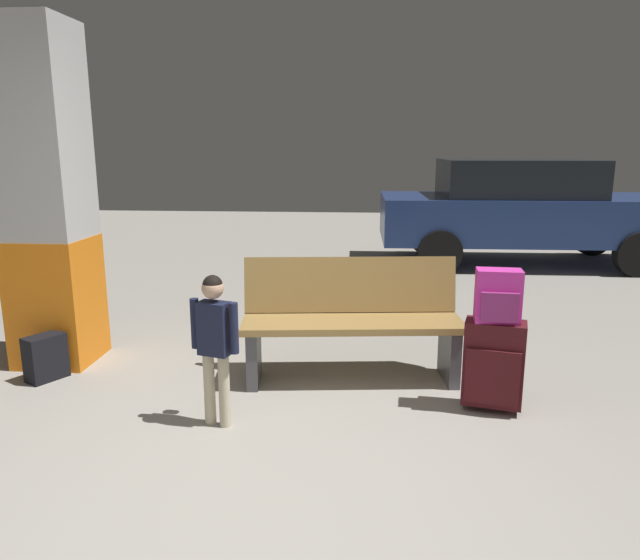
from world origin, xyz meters
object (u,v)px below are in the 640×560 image
Objects in this scene: bench at (352,321)px; suitcase at (493,364)px; backpack_bright at (498,297)px; backpack_dark_floor at (45,358)px; parked_car_near at (522,209)px; structural_pillar at (47,200)px; child at (215,334)px.

suitcase is at bearing -28.00° from bench.
backpack_dark_floor is (-3.20, 0.28, -0.60)m from backpack_bright.
backpack_bright is at bearing -31.08° from suitcase.
bench is 4.84× the size of backpack_dark_floor.
parked_car_near is at bearing 63.04° from bench.
structural_pillar is at bearing 168.20° from backpack_bright.
parked_car_near is at bearing 74.58° from suitcase.
backpack_bright is 0.36× the size of child.
parked_car_near is (1.41, 5.11, 0.03)m from backpack_bright.
suitcase is 1.78× the size of backpack_bright.
structural_pillar is 6.47m from parked_car_near.
parked_car_near is (3.15, 5.46, 0.22)m from child.
child is at bearing -23.43° from backpack_dark_floor.
backpack_dark_floor is (-2.27, -0.22, -0.28)m from bench.
backpack_bright reaches higher than suitcase.
bench is 1.72× the size of child.
structural_pillar is 7.68× the size of backpack_bright.
child reaches higher than suitcase.
parked_car_near is at bearing 46.30° from backpack_dark_floor.
backpack_dark_floor is 6.70m from parked_car_near.
bench is 1.18m from child.
parked_car_near is (1.41, 5.11, 0.48)m from suitcase.
backpack_bright is 1.79m from child.
backpack_bright reaches higher than backpack_dark_floor.
structural_pillar is 1.99m from child.
child is (-0.81, -0.85, 0.15)m from bench.
structural_pillar is 1.59× the size of bench.
backpack_bright is 0.08× the size of parked_car_near.
backpack_dark_floor is at bearing -133.70° from parked_car_near.
bench is 0.40× the size of parked_car_near.
bench is 5.18m from parked_car_near.
bench is at bearing -116.96° from parked_car_near.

